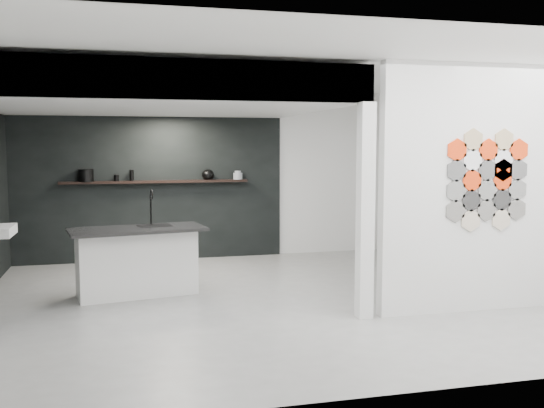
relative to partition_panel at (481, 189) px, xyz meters
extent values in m
cube|color=gray|center=(-2.23, 1.00, -1.40)|extent=(7.00, 6.00, 0.01)
cube|color=silver|center=(0.00, 0.00, 0.00)|extent=(2.45, 0.15, 2.80)
cube|color=black|center=(-3.52, 3.97, -0.22)|extent=(4.40, 0.04, 2.35)
cube|color=silver|center=(-3.52, 2.00, 1.15)|extent=(4.40, 4.00, 0.40)
cube|color=silver|center=(-1.41, 0.00, -0.22)|extent=(0.16, 0.16, 2.35)
cube|color=silver|center=(-3.52, 0.08, 1.15)|extent=(4.40, 0.16, 0.40)
cube|color=black|center=(-3.43, 3.87, -0.10)|extent=(3.00, 0.15, 0.04)
cube|color=silver|center=(-3.80, 1.62, -0.99)|extent=(1.52, 0.77, 0.83)
cube|color=black|center=(-3.79, 1.54, -0.55)|extent=(1.74, 0.99, 0.04)
cube|color=black|center=(-3.57, 1.71, -0.54)|extent=(0.49, 0.43, 0.01)
cylinder|color=black|center=(-3.60, 1.90, -0.34)|extent=(0.03, 0.03, 0.39)
torus|color=black|center=(-3.59, 1.84, -0.15)|extent=(0.04, 0.14, 0.14)
cylinder|color=black|center=(-4.51, 3.87, 0.02)|extent=(0.30, 0.30, 0.19)
ellipsoid|color=black|center=(-2.58, 3.87, 0.01)|extent=(0.25, 0.25, 0.17)
cylinder|color=gray|center=(-2.08, 3.87, -0.03)|extent=(0.16, 0.16, 0.11)
cylinder|color=gray|center=(-2.08, 3.87, -0.01)|extent=(0.12, 0.12, 0.14)
cylinder|color=black|center=(-3.81, 3.87, 0.01)|extent=(0.08, 0.08, 0.18)
cylinder|color=black|center=(-4.04, 3.87, -0.03)|extent=(0.09, 0.09, 0.10)
cylinder|color=#66635E|center=(-0.37, -0.09, -0.24)|extent=(0.26, 0.02, 0.26)
cylinder|color=silver|center=(-0.37, -0.09, -0.01)|extent=(0.26, 0.02, 0.26)
cylinder|color=black|center=(-0.37, -0.09, 0.21)|extent=(0.26, 0.02, 0.26)
cylinder|color=#F2390C|center=(-0.37, -0.09, 0.44)|extent=(0.26, 0.02, 0.26)
cylinder|color=beige|center=(-0.17, -0.09, -0.35)|extent=(0.26, 0.02, 0.26)
cylinder|color=#2D2D2D|center=(-0.17, -0.09, -0.13)|extent=(0.26, 0.02, 0.26)
cylinder|color=#F2390C|center=(-0.17, -0.09, 0.10)|extent=(0.26, 0.02, 0.26)
cylinder|color=white|center=(-0.17, -0.09, 0.33)|extent=(0.26, 0.02, 0.26)
cylinder|color=tan|center=(-0.17, -0.09, 0.55)|extent=(0.26, 0.02, 0.26)
cylinder|color=#66635E|center=(0.02, -0.09, -0.24)|extent=(0.26, 0.02, 0.26)
cylinder|color=silver|center=(0.02, -0.09, -0.01)|extent=(0.26, 0.02, 0.26)
cylinder|color=black|center=(0.02, -0.09, 0.21)|extent=(0.26, 0.02, 0.26)
cylinder|color=#F2390C|center=(0.02, -0.09, 0.44)|extent=(0.26, 0.02, 0.26)
cylinder|color=beige|center=(0.22, -0.09, -0.35)|extent=(0.26, 0.02, 0.26)
cylinder|color=#2D2D2D|center=(0.22, -0.09, -0.13)|extent=(0.26, 0.02, 0.26)
cylinder|color=#F2390C|center=(0.22, -0.09, 0.10)|extent=(0.26, 0.02, 0.26)
cylinder|color=white|center=(0.22, -0.09, 0.33)|extent=(0.26, 0.02, 0.26)
cylinder|color=tan|center=(0.22, -0.09, 0.55)|extent=(0.26, 0.02, 0.26)
cylinder|color=#66635E|center=(0.42, -0.09, -0.24)|extent=(0.26, 0.02, 0.26)
cylinder|color=silver|center=(0.42, -0.09, -0.01)|extent=(0.26, 0.02, 0.26)
cylinder|color=black|center=(0.42, -0.09, 0.21)|extent=(0.26, 0.02, 0.26)
cylinder|color=#F2390C|center=(0.42, -0.09, 0.44)|extent=(0.26, 0.02, 0.26)
cylinder|color=#F2390C|center=(0.22, -0.09, 0.21)|extent=(0.26, 0.02, 0.26)
camera|label=1|loc=(-3.97, -6.09, 0.50)|focal=40.00mm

